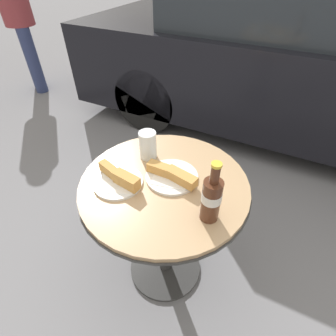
{
  "coord_description": "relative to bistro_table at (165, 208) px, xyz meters",
  "views": [
    {
      "loc": [
        0.37,
        -0.71,
        1.47
      ],
      "look_at": [
        0.0,
        0.04,
        0.75
      ],
      "focal_mm": 28.0,
      "sensor_mm": 36.0,
      "label": 1
    }
  ],
  "objects": [
    {
      "name": "bistro_table",
      "position": [
        0.0,
        0.0,
        0.0
      ],
      "size": [
        0.73,
        0.73,
        0.7
      ],
      "color": "#333333",
      "rests_on": "ground_plane"
    },
    {
      "name": "pedestrian",
      "position": [
        -2.63,
        1.51,
        0.35
      ],
      "size": [
        0.32,
        0.32,
        1.58
      ],
      "color": "navy",
      "rests_on": "ground_plane"
    },
    {
      "name": "drinking_glass",
      "position": [
        -0.15,
        0.12,
        0.22
      ],
      "size": [
        0.08,
        0.08,
        0.13
      ],
      "color": "black",
      "rests_on": "bistro_table"
    },
    {
      "name": "cola_bottle_left",
      "position": [
        0.23,
        -0.09,
        0.26
      ],
      "size": [
        0.07,
        0.07,
        0.26
      ],
      "color": "#4C2819",
      "rests_on": "bistro_table"
    },
    {
      "name": "ground_plane",
      "position": [
        0.0,
        0.0,
        -0.54
      ],
      "size": [
        30.0,
        30.0,
        0.0
      ],
      "primitive_type": "plane",
      "color": "slate"
    },
    {
      "name": "lunch_plate_far",
      "position": [
        0.02,
        0.03,
        0.18
      ],
      "size": [
        0.24,
        0.23,
        0.06
      ],
      "color": "white",
      "rests_on": "bistro_table"
    },
    {
      "name": "lunch_plate_near",
      "position": [
        -0.16,
        -0.09,
        0.19
      ],
      "size": [
        0.22,
        0.21,
        0.07
      ],
      "color": "white",
      "rests_on": "bistro_table"
    },
    {
      "name": "parked_car",
      "position": [
        0.42,
        2.1,
        0.15
      ],
      "size": [
        4.32,
        1.77,
        1.47
      ],
      "color": "black",
      "rests_on": "ground_plane"
    }
  ]
}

